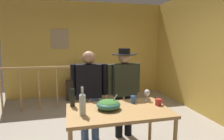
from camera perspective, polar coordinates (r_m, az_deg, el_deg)
name	(u,v)px	position (r m, az deg, el deg)	size (l,w,h in m)	color
ground_plane	(106,136)	(3.52, -1.98, -19.68)	(7.22, 7.22, 0.00)	#9E9384
back_wall	(88,50)	(5.86, -7.49, 6.19)	(4.82, 0.10, 2.86)	gold
side_wall_right	(197,52)	(4.92, 24.57, 5.05)	(0.10, 4.17, 2.86)	gold
framed_picture	(60,39)	(5.77, -15.74, 9.13)	(0.50, 0.03, 0.57)	tan
stair_railing	(83,81)	(4.85, -8.89, -3.28)	(3.04, 0.10, 1.13)	#B2844C
tv_console	(81,89)	(5.66, -9.36, -5.84)	(0.90, 0.40, 0.54)	#38281E
flat_screen_tv	(81,72)	(5.52, -9.47, -0.67)	(0.58, 0.12, 0.42)	black
serving_table	(118,115)	(2.54, 1.99, -13.62)	(1.34, 0.79, 0.79)	#B2844C
salad_bowl	(108,104)	(2.50, -1.09, -10.42)	(0.32, 0.32, 0.19)	#337060
wine_glass	(147,93)	(2.86, 10.70, -6.97)	(0.09, 0.09, 0.18)	silver
wine_bottle_dark	(72,96)	(2.63, -12.07, -7.81)	(0.07, 0.07, 0.36)	black
wine_bottle_clear	(83,103)	(2.31, -9.03, -10.01)	(0.08, 0.08, 0.35)	silver
mug_red	(158,102)	(2.73, 14.05, -9.49)	(0.12, 0.09, 0.09)	#B7332D
mug_blue	(133,99)	(2.76, 6.47, -8.89)	(0.11, 0.07, 0.11)	#3866B2
person_standing_left	(89,89)	(3.12, -7.00, -5.82)	(0.59, 0.27, 1.52)	#3D5684
person_standing_right	(124,85)	(3.23, 3.68, -4.69)	(0.61, 0.43, 1.56)	black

